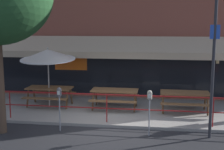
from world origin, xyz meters
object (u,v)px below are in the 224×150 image
parking_meter_far (150,99)px  street_sign_pole (213,63)px  picnic_table_right (185,96)px  patio_umbrella_left (48,55)px  picnic_table_centre (115,94)px  parking_meter_near (59,96)px  picnic_table_left (50,91)px

parking_meter_far → street_sign_pole: bearing=3.3°
picnic_table_right → patio_umbrella_left: 5.50m
picnic_table_centre → parking_meter_near: 2.91m
picnic_table_left → patio_umbrella_left: size_ratio=0.76×
picnic_table_right → parking_meter_far: bearing=-116.7°
picnic_table_left → parking_meter_far: size_ratio=1.27×
picnic_table_left → parking_meter_far: (4.05, -2.61, 0.44)m
picnic_table_right → picnic_table_centre: bearing=178.8°
picnic_table_left → parking_meter_near: bearing=-64.3°
picnic_table_left → parking_meter_far: 4.84m
picnic_table_left → picnic_table_centre: 2.65m
picnic_table_left → patio_umbrella_left: patio_umbrella_left is taller
patio_umbrella_left → street_sign_pole: (5.85, -2.43, 0.07)m
patio_umbrella_left → parking_meter_near: (1.24, -2.50, -1.03)m
picnic_table_right → street_sign_pole: size_ratio=0.41×
patio_umbrella_left → street_sign_pole: bearing=-22.6°
picnic_table_centre → parking_meter_near: (-1.41, -2.50, 0.44)m
picnic_table_centre → patio_umbrella_left: (-2.65, -0.00, 1.47)m
picnic_table_right → parking_meter_near: (-4.06, -2.44, 0.44)m
picnic_table_left → picnic_table_centre: same height
picnic_table_centre → patio_umbrella_left: bearing=-180.0°
picnic_table_left → street_sign_pole: 6.55m
picnic_table_left → patio_umbrella_left: (0.00, -0.07, 1.47)m
picnic_table_left → parking_meter_near: parking_meter_near is taller
patio_umbrella_left → street_sign_pole: 6.34m
street_sign_pole → parking_meter_near: bearing=-179.2°
picnic_table_right → patio_umbrella_left: (-5.30, 0.06, 1.47)m
patio_umbrella_left → parking_meter_near: 2.97m
picnic_table_centre → picnic_table_right: (2.65, -0.06, 0.00)m
picnic_table_right → street_sign_pole: bearing=-76.9°
patio_umbrella_left → parking_meter_near: patio_umbrella_left is taller
picnic_table_left → picnic_table_right: size_ratio=1.00×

